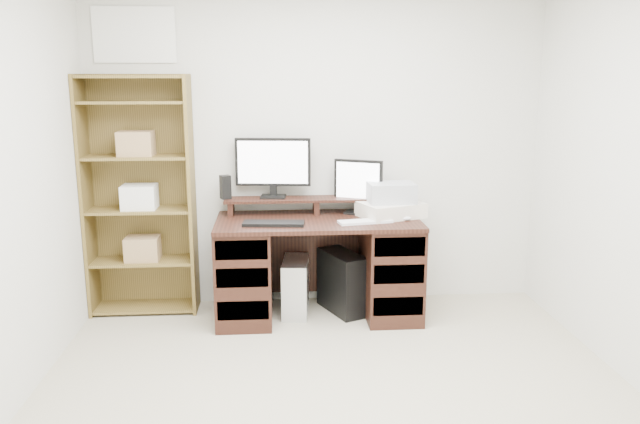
{
  "coord_description": "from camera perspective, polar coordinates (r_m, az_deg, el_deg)",
  "views": [
    {
      "loc": [
        -0.33,
        -2.84,
        1.79
      ],
      "look_at": [
        -0.02,
        1.43,
        0.85
      ],
      "focal_mm": 35.0,
      "sensor_mm": 36.0,
      "label": 1
    }
  ],
  "objects": [
    {
      "name": "desk",
      "position": [
        4.7,
        -0.19,
        -4.93
      ],
      "size": [
        1.5,
        0.7,
        0.75
      ],
      "color": "black",
      "rests_on": "ground"
    },
    {
      "name": "speaker",
      "position": [
        4.79,
        -8.64,
        2.27
      ],
      "size": [
        0.09,
        0.09,
        0.18
      ],
      "primitive_type": "cube",
      "rotation": [
        0.0,
        0.0,
        0.4
      ],
      "color": "black",
      "rests_on": "riser_shelf"
    },
    {
      "name": "keyboard_black",
      "position": [
        4.43,
        -4.26,
        -1.05
      ],
      "size": [
        0.45,
        0.19,
        0.02
      ],
      "primitive_type": "cube",
      "rotation": [
        0.0,
        0.0,
        -0.1
      ],
      "color": "black",
      "rests_on": "desk"
    },
    {
      "name": "keyboard_white",
      "position": [
        4.5,
        4.15,
        -0.88
      ],
      "size": [
        0.4,
        0.19,
        0.02
      ],
      "primitive_type": "cube",
      "rotation": [
        0.0,
        0.0,
        0.19
      ],
      "color": "silver",
      "rests_on": "desk"
    },
    {
      "name": "room",
      "position": [
        2.91,
        2.43,
        1.68
      ],
      "size": [
        3.54,
        4.04,
        2.54
      ],
      "color": "#B2A98E",
      "rests_on": "ground"
    },
    {
      "name": "mouse",
      "position": [
        4.6,
        7.84,
        -0.58
      ],
      "size": [
        0.09,
        0.06,
        0.03
      ],
      "primitive_type": "ellipsoid",
      "rotation": [
        0.0,
        0.0,
        -0.13
      ],
      "color": "silver",
      "rests_on": "desk"
    },
    {
      "name": "printer",
      "position": [
        4.7,
        6.49,
        0.24
      ],
      "size": [
        0.53,
        0.47,
        0.11
      ],
      "primitive_type": "cube",
      "rotation": [
        0.0,
        0.0,
        0.37
      ],
      "color": "beige",
      "rests_on": "desk"
    },
    {
      "name": "tower_silver",
      "position": [
        4.81,
        -2.25,
        -6.8
      ],
      "size": [
        0.23,
        0.44,
        0.42
      ],
      "primitive_type": "cube",
      "rotation": [
        0.0,
        0.0,
        -0.1
      ],
      "color": "silver",
      "rests_on": "ground"
    },
    {
      "name": "monitor_wide",
      "position": [
        4.78,
        -4.32,
        4.36
      ],
      "size": [
        0.58,
        0.17,
        0.46
      ],
      "rotation": [
        0.0,
        0.0,
        -0.12
      ],
      "color": "black",
      "rests_on": "riser_shelf"
    },
    {
      "name": "riser_shelf",
      "position": [
        4.79,
        -0.37,
        1.0
      ],
      "size": [
        1.4,
        0.22,
        0.12
      ],
      "color": "black",
      "rests_on": "desk"
    },
    {
      "name": "tower_black",
      "position": [
        4.83,
        2.04,
        -6.42
      ],
      "size": [
        0.37,
        0.51,
        0.46
      ],
      "rotation": [
        0.0,
        0.0,
        0.41
      ],
      "color": "black",
      "rests_on": "ground"
    },
    {
      "name": "bookshelf",
      "position": [
        4.88,
        -16.12,
        1.6
      ],
      "size": [
        0.8,
        0.3,
        1.8
      ],
      "color": "brown",
      "rests_on": "ground"
    },
    {
      "name": "monitor_small",
      "position": [
        4.77,
        3.51,
        2.54
      ],
      "size": [
        0.36,
        0.21,
        0.41
      ],
      "rotation": [
        0.0,
        0.0,
        -0.43
      ],
      "color": "black",
      "rests_on": "desk"
    },
    {
      "name": "basket",
      "position": [
        4.68,
        6.53,
        1.78
      ],
      "size": [
        0.35,
        0.26,
        0.15
      ],
      "primitive_type": "cube",
      "rotation": [
        0.0,
        0.0,
        0.05
      ],
      "color": "#A5A9B0",
      "rests_on": "printer"
    }
  ]
}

